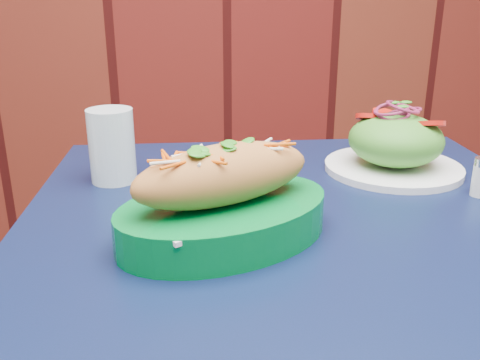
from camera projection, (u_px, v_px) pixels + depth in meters
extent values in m
cube|color=black|center=(301.00, 226.00, 0.77)|extent=(0.87, 0.87, 0.03)
cylinder|color=black|center=(118.00, 323.00, 1.18)|extent=(0.04, 0.04, 0.72)
cylinder|color=black|center=(408.00, 309.00, 1.23)|extent=(0.04, 0.04, 0.72)
cube|color=white|center=(224.00, 205.00, 0.68)|extent=(0.25, 0.21, 0.01)
ellipsoid|color=#C9793F|center=(224.00, 174.00, 0.67)|extent=(0.26, 0.17, 0.08)
cylinder|color=white|center=(393.00, 168.00, 0.95)|extent=(0.24, 0.24, 0.01)
ellipsoid|color=#4C992D|center=(396.00, 140.00, 0.93)|extent=(0.16, 0.16, 0.09)
cylinder|color=red|center=(431.00, 121.00, 0.90)|extent=(0.05, 0.05, 0.01)
cylinder|color=red|center=(369.00, 114.00, 0.94)|extent=(0.05, 0.05, 0.01)
cylinder|color=red|center=(386.00, 111.00, 0.96)|extent=(0.05, 0.05, 0.01)
torus|color=maroon|center=(399.00, 112.00, 0.91)|extent=(0.06, 0.06, 0.01)
torus|color=maroon|center=(399.00, 109.00, 0.91)|extent=(0.06, 0.06, 0.01)
torus|color=maroon|center=(399.00, 107.00, 0.91)|extent=(0.06, 0.06, 0.01)
torus|color=maroon|center=(399.00, 105.00, 0.91)|extent=(0.06, 0.06, 0.01)
cylinder|color=silver|center=(112.00, 146.00, 0.88)|extent=(0.08, 0.08, 0.12)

